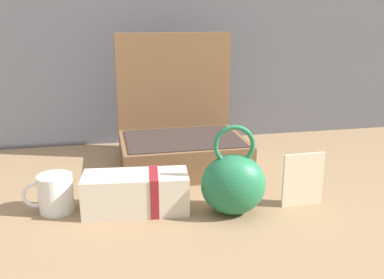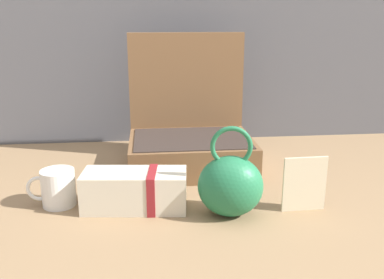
{
  "view_description": "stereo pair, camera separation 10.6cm",
  "coord_description": "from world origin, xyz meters",
  "px_view_note": "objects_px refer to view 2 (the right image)",
  "views": [
    {
      "loc": [
        -0.19,
        -1.01,
        0.47
      ],
      "look_at": [
        0.02,
        -0.02,
        0.17
      ],
      "focal_mm": 40.05,
      "sensor_mm": 36.0,
      "label": 1
    },
    {
      "loc": [
        -0.08,
        -1.03,
        0.47
      ],
      "look_at": [
        0.02,
        -0.02,
        0.17
      ],
      "focal_mm": 40.05,
      "sensor_mm": 36.0,
      "label": 2
    }
  ],
  "objects_px": {
    "info_card_left": "(304,184)",
    "open_suitcase": "(190,138)",
    "coffee_mug": "(57,188)",
    "teal_pouch_handbag": "(230,185)",
    "cream_toiletry_bag": "(136,190)"
  },
  "relations": [
    {
      "from": "coffee_mug",
      "to": "info_card_left",
      "type": "xyz_separation_m",
      "value": [
        0.6,
        -0.09,
        0.02
      ]
    },
    {
      "from": "teal_pouch_handbag",
      "to": "coffee_mug",
      "type": "distance_m",
      "value": 0.43
    },
    {
      "from": "teal_pouch_handbag",
      "to": "coffee_mug",
      "type": "relative_size",
      "value": 1.83
    },
    {
      "from": "coffee_mug",
      "to": "cream_toiletry_bag",
      "type": "bearing_deg",
      "value": -10.81
    },
    {
      "from": "cream_toiletry_bag",
      "to": "coffee_mug",
      "type": "distance_m",
      "value": 0.2
    },
    {
      "from": "cream_toiletry_bag",
      "to": "coffee_mug",
      "type": "height_order",
      "value": "cream_toiletry_bag"
    },
    {
      "from": "open_suitcase",
      "to": "info_card_left",
      "type": "xyz_separation_m",
      "value": [
        0.24,
        -0.36,
        -0.02
      ]
    },
    {
      "from": "open_suitcase",
      "to": "teal_pouch_handbag",
      "type": "bearing_deg",
      "value": -80.65
    },
    {
      "from": "teal_pouch_handbag",
      "to": "cream_toiletry_bag",
      "type": "distance_m",
      "value": 0.23
    },
    {
      "from": "coffee_mug",
      "to": "info_card_left",
      "type": "bearing_deg",
      "value": -8.68
    },
    {
      "from": "open_suitcase",
      "to": "info_card_left",
      "type": "height_order",
      "value": "open_suitcase"
    },
    {
      "from": "info_card_left",
      "to": "open_suitcase",
      "type": "bearing_deg",
      "value": 122.48
    },
    {
      "from": "open_suitcase",
      "to": "teal_pouch_handbag",
      "type": "xyz_separation_m",
      "value": [
        0.06,
        -0.37,
        -0.01
      ]
    },
    {
      "from": "open_suitcase",
      "to": "teal_pouch_handbag",
      "type": "height_order",
      "value": "open_suitcase"
    },
    {
      "from": "teal_pouch_handbag",
      "to": "info_card_left",
      "type": "bearing_deg",
      "value": 2.17
    }
  ]
}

